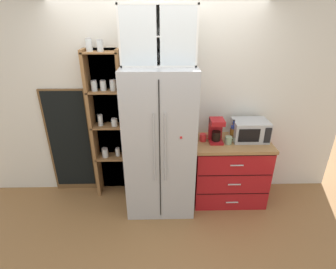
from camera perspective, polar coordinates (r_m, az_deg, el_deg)
name	(u,v)px	position (r m, az deg, el deg)	size (l,w,h in m)	color
ground_plane	(161,201)	(3.71, -1.59, -14.36)	(10.63, 10.63, 0.00)	olive
wall_back_cream	(160,104)	(3.45, -1.83, 6.72)	(4.94, 0.10, 2.55)	silver
refrigerator	(160,141)	(3.20, -1.79, -1.52)	(0.83, 0.74, 1.85)	#ADAFB5
pantry_shelf_column	(109,123)	(3.50, -13.00, 2.58)	(0.48, 0.26, 2.12)	brown
counter_cabinet	(229,170)	(3.62, 13.30, -7.68)	(0.97, 0.60, 0.88)	#A8161C
microwave	(250,130)	(3.46, 17.62, 0.92)	(0.44, 0.33, 0.26)	#ADAFB5
coffee_maker	(216,130)	(3.30, 10.55, 0.98)	(0.17, 0.20, 0.31)	#A8161C
mug_red	(203,137)	(3.32, 7.74, -0.65)	(0.12, 0.09, 0.09)	red
mug_sage	(228,140)	(3.31, 13.21, -1.20)	(0.12, 0.09, 0.10)	#8CA37F
bottle_cobalt	(233,131)	(3.38, 14.11, 0.67)	(0.06, 0.06, 0.28)	navy
bottle_amber	(233,133)	(3.39, 14.06, 0.43)	(0.07, 0.07, 0.25)	brown
upper_cabinet	(158,35)	(2.92, -2.12, 21.00)	(0.80, 0.32, 0.61)	silver
chalkboard_menu	(70,142)	(3.80, -20.76, -1.64)	(0.60, 0.04, 1.51)	brown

